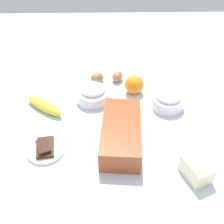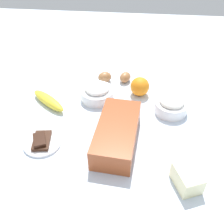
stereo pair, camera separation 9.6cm
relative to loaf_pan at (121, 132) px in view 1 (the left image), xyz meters
name	(u,v)px [view 1 (the left image)]	position (x,y,z in m)	size (l,w,h in m)	color
ground_plane	(112,122)	(-0.11, -0.03, -0.05)	(2.40, 2.40, 0.02)	silver
loaf_pan	(121,132)	(0.00, 0.00, 0.00)	(0.29, 0.15, 0.08)	#9E4723
flour_bowl	(168,100)	(-0.19, 0.20, -0.01)	(0.13, 0.13, 0.07)	white
sugar_bowl	(93,93)	(-0.24, -0.10, -0.01)	(0.14, 0.14, 0.07)	white
banana	(44,106)	(-0.18, -0.30, -0.02)	(0.19, 0.04, 0.04)	yellow
orange_fruit	(134,85)	(-0.29, 0.07, 0.00)	(0.08, 0.08, 0.08)	orange
butter_block	(197,170)	(0.15, 0.22, -0.01)	(0.09, 0.06, 0.06)	#F4EDB2
egg_near_butter	(117,77)	(-0.38, 0.00, -0.02)	(0.05, 0.05, 0.06)	#A36E42
egg_beside_bowl	(97,78)	(-0.37, -0.09, -0.02)	(0.05, 0.05, 0.06)	#A26D42
chocolate_plate	(45,149)	(0.04, -0.26, -0.03)	(0.13, 0.13, 0.03)	white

